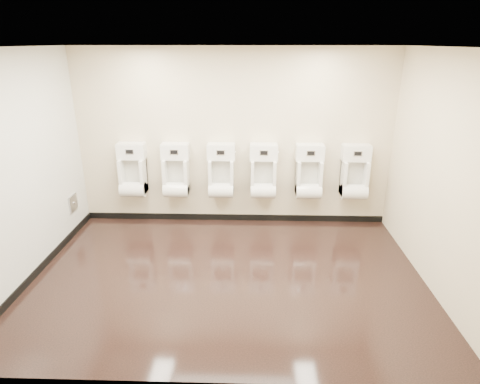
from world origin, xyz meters
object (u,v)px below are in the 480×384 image
at_px(urinal_1, 176,174).
at_px(urinal_4, 309,176).
at_px(urinal_0, 133,174).
at_px(urinal_2, 221,175).
at_px(urinal_3, 263,175).
at_px(access_panel, 73,203).
at_px(urinal_5, 354,176).

distance_m(urinal_1, urinal_4, 2.13).
height_order(urinal_0, urinal_2, same).
height_order(urinal_0, urinal_1, same).
distance_m(urinal_3, urinal_4, 0.72).
bearing_deg(access_panel, urinal_1, 14.39).
bearing_deg(urinal_1, urinal_0, 180.00).
distance_m(access_panel, urinal_3, 3.01).
xyz_separation_m(urinal_0, urinal_4, (2.83, 0.00, 0.00)).
relative_size(access_panel, urinal_3, 0.30).
distance_m(urinal_2, urinal_3, 0.67).
distance_m(access_panel, urinal_0, 1.01).
relative_size(urinal_1, urinal_4, 1.00).
height_order(urinal_3, urinal_5, same).
xyz_separation_m(access_panel, urinal_4, (3.68, 0.40, 0.36)).
bearing_deg(urinal_4, urinal_1, 180.00).
xyz_separation_m(urinal_0, urinal_1, (0.70, 0.00, 0.00)).
relative_size(access_panel, urinal_2, 0.30).
relative_size(access_panel, urinal_1, 0.30).
height_order(urinal_2, urinal_5, same).
distance_m(urinal_0, urinal_5, 3.55).
relative_size(urinal_0, urinal_3, 1.00).
distance_m(urinal_0, urinal_2, 1.43).
relative_size(urinal_3, urinal_5, 1.00).
distance_m(urinal_4, urinal_5, 0.72).
relative_size(urinal_0, urinal_1, 1.00).
height_order(access_panel, urinal_4, urinal_4).
distance_m(access_panel, urinal_5, 4.44).
xyz_separation_m(urinal_2, urinal_4, (1.40, 0.00, 0.00)).
xyz_separation_m(urinal_1, urinal_3, (1.40, 0.00, 0.00)).
relative_size(access_panel, urinal_4, 0.30).
distance_m(urinal_1, urinal_2, 0.73).
bearing_deg(urinal_2, urinal_1, 180.00).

